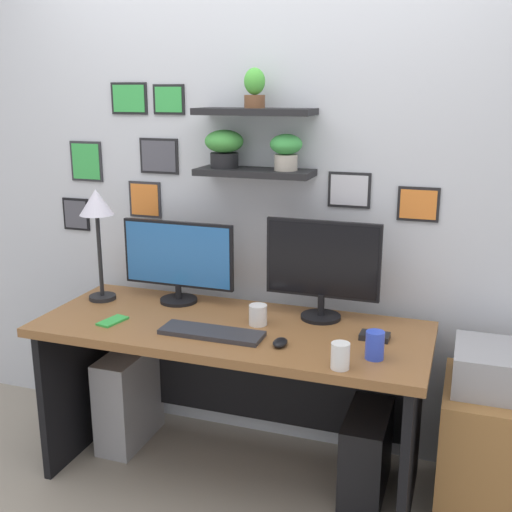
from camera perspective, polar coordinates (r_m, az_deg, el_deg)
The scene contains 17 objects.
ground_plane at distance 3.11m, azimuth -2.16°, elevation -19.29°, with size 8.00×8.00×0.00m, color gray.
back_wall_assembly at distance 3.01m, azimuth 0.53°, elevation 7.43°, with size 4.40×0.24×2.70m.
desk at distance 2.89m, azimuth -1.86°, elevation -9.74°, with size 1.72×0.68×0.75m.
monitor_left at distance 3.02m, azimuth -7.10°, elevation -0.28°, with size 0.56×0.18×0.39m.
monitor_right at distance 2.78m, azimuth 6.06°, elevation -0.87°, with size 0.51×0.18×0.45m.
keyboard at distance 2.65m, azimuth -4.05°, elevation -6.98°, with size 0.44×0.14×0.02m, color #2D2D33.
computer_mouse at distance 2.54m, azimuth 2.21°, elevation -7.87°, with size 0.06×0.09×0.03m, color black.
desk_lamp at distance 3.07m, azimuth -14.26°, elevation 3.78°, with size 0.16×0.16×0.54m.
cell_phone at distance 2.86m, azimuth -12.91°, elevation -5.78°, with size 0.07×0.14×0.01m, color green.
coffee_mug at distance 2.75m, azimuth 0.18°, elevation -5.37°, with size 0.08×0.08×0.09m, color white.
pen_cup at distance 2.35m, azimuth 7.67°, elevation -8.98°, with size 0.07×0.07×0.10m, color white.
scissors_tray at distance 2.65m, azimuth 10.74°, elevation -7.18°, with size 0.12×0.08×0.02m, color black.
water_cup at distance 2.45m, azimuth 10.75°, elevation -7.97°, with size 0.07×0.07×0.11m, color blue.
drawer_cabinet at distance 2.92m, azimuth 20.80°, elevation -16.22°, with size 0.44×0.50×0.57m, color #9E6B38.
printer at distance 2.75m, azimuth 21.52°, elevation -9.59°, with size 0.38×0.34×0.17m, color #9E9EA3.
computer_tower_left at distance 3.31m, azimuth -11.48°, elevation -12.47°, with size 0.18×0.40×0.48m, color #99999E.
computer_tower_right at distance 2.95m, azimuth 9.99°, elevation -17.24°, with size 0.18×0.40×0.38m, color black.
Camera 1 is at (0.94, -2.39, 1.75)m, focal length 43.99 mm.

